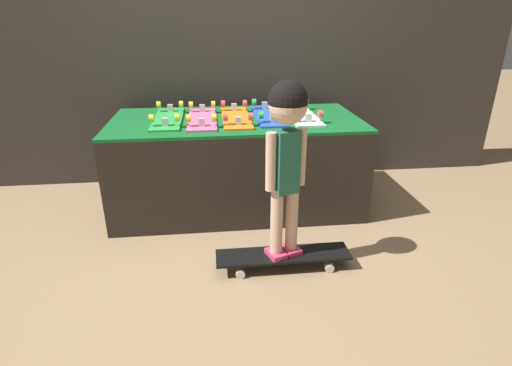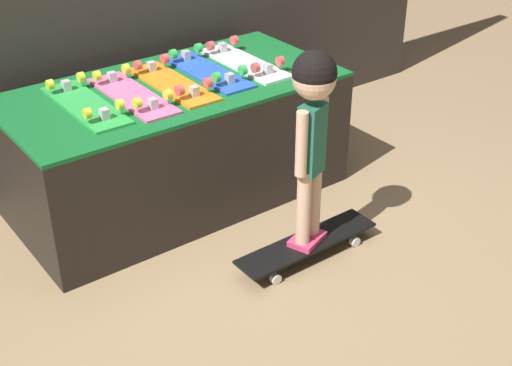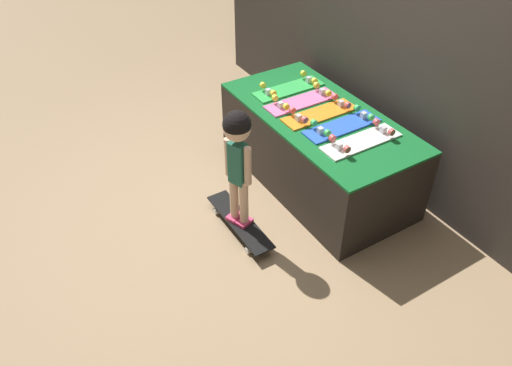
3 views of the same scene
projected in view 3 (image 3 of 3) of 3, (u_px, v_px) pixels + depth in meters
The scene contains 10 objects.
ground_plane at pixel (259, 202), 4.22m from camera, with size 16.00×16.00×0.00m, color #9E7F5B.
back_wall at pixel (388, 34), 3.95m from camera, with size 4.81×0.10×2.43m.
display_rack at pixel (317, 149), 4.25m from camera, with size 1.78×0.87×0.67m.
skateboard_green_on_rack at pixel (289, 88), 4.35m from camera, with size 0.20×0.65×0.09m.
skateboard_pink_on_rack at pixel (302, 101), 4.18m from camera, with size 0.20×0.65×0.09m.
skateboard_orange_on_rack at pixel (320, 113), 4.03m from camera, with size 0.20×0.65×0.09m.
skateboard_blue_on_rack at pixel (342, 125), 3.88m from camera, with size 0.20×0.65×0.09m.
skateboard_white_on_rack at pixel (361, 140), 3.72m from camera, with size 0.20×0.65×0.09m.
skateboard_on_floor at pixel (240, 222), 3.92m from camera, with size 0.77×0.18×0.09m.
child at pixel (238, 149), 3.48m from camera, with size 0.23×0.20×0.98m.
Camera 3 is at (2.71, -1.69, 2.77)m, focal length 35.00 mm.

